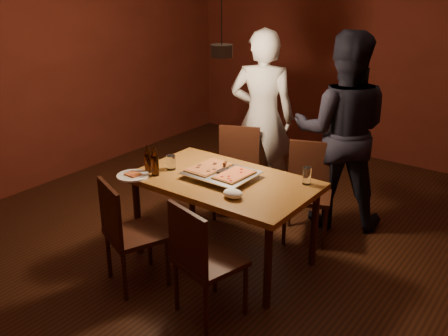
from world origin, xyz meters
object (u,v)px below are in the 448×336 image
Objects in this scene: chair_near_left at (125,225)px; plate_slice at (133,176)px; diner_dark at (341,132)px; pendant_lamp at (222,50)px; pizza_tray at (221,175)px; beer_bottle_a at (148,159)px; chair_far_left at (237,163)px; beer_bottle_b at (155,161)px; dining_table at (224,187)px; diner_white at (262,118)px; chair_near_right at (200,252)px; chair_far_right at (309,182)px.

chair_near_left is 2.02× the size of plate_slice.
diner_dark is (0.85, 2.01, 0.40)m from chair_near_left.
diner_dark is 1.71× the size of pendant_lamp.
beer_bottle_a is at bearing -149.85° from pizza_tray.
chair_near_left is (0.07, -1.61, 0.00)m from chair_far_left.
plate_slice is (-0.13, -0.14, -0.12)m from beer_bottle_b.
diner_dark is at bearing 89.31° from chair_near_left.
beer_bottle_a reaches higher than pizza_tray.
dining_table is 0.81× the size of diner_white.
chair_near_left is 0.50× the size of pendant_lamp.
beer_bottle_a is at bearing 57.11° from chair_far_left.
beer_bottle_a reaches higher than chair_near_right.
chair_near_right is 1.07m from plate_slice.
beer_bottle_a is 1.50m from diner_white.
chair_far_left and chair_near_right have the same top height.
diner_dark reaches higher than pizza_tray.
beer_bottle_b is (-0.48, -0.29, 0.10)m from pizza_tray.
beer_bottle_a is (-0.24, 0.52, 0.33)m from chair_near_left.
beer_bottle_b is at bearing -10.70° from beer_bottle_a.
beer_bottle_a reaches higher than chair_near_left.
chair_far_right and chair_near_left have the same top height.
chair_far_right is at bearing 66.05° from dining_table.
beer_bottle_a is 0.19m from plate_slice.
beer_bottle_b is at bearing -152.18° from dining_table.
chair_far_left reaches higher than plate_slice.
chair_far_right is 0.99× the size of pizza_tray.
plate_slice is at bearing 175.69° from chair_near_right.
chair_near_right is at bearing -65.10° from dining_table.
chair_near_left is at bearing 66.82° from diner_white.
dining_table is at bearing 27.82° from beer_bottle_b.
beer_bottle_b reaches higher than pizza_tray.
dining_table is 5.98× the size of beer_bottle_b.
beer_bottle_a is 0.13× the size of diner_white.
pendant_lamp reaches higher than chair_far_left.
chair_far_left is 0.56m from diner_white.
beer_bottle_b is at bearing 61.74° from diner_white.
dining_table is 1.32m from diner_white.
chair_far_right is 1.07× the size of chair_near_right.
dining_table is at bearing 94.28° from chair_far_left.
plate_slice is at bearing -101.85° from beer_bottle_a.
beer_bottle_b is 1.07m from pendant_lamp.
chair_far_left is 2.05× the size of plate_slice.
pendant_lamp is at bearing 51.13° from beer_bottle_a.
chair_near_left reaches higher than plate_slice.
diner_white is 1.31m from pendant_lamp.
pendant_lamp reaches higher than plate_slice.
chair_far_right is at bearing 156.09° from chair_far_left.
beer_bottle_b is (-0.52, -0.27, 0.20)m from dining_table.
pizza_tray is at bearing 25.12° from beer_bottle_a.
pizza_tray is 2.03× the size of plate_slice.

